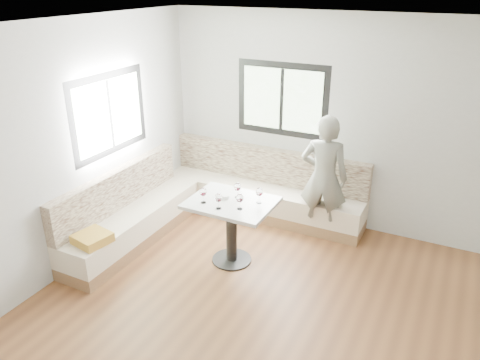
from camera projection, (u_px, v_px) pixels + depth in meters
room at (265, 198)px, 4.05m from camera, size 5.01×5.01×2.81m
banquette at (208, 203)px, 6.37m from camera, size 2.90×2.80×0.95m
table at (231, 217)px, 5.45m from camera, size 0.98×0.76×0.80m
person at (324, 178)px, 5.92m from camera, size 0.65×0.47×1.65m
olive_ramekin at (225, 197)px, 5.43m from camera, size 0.10×0.10×0.04m
wine_glass_a at (203, 192)px, 5.28m from camera, size 0.08×0.08×0.18m
wine_glass_b at (218, 198)px, 5.14m from camera, size 0.08×0.08×0.18m
wine_glass_c at (240, 199)px, 5.13m from camera, size 0.08×0.08×0.18m
wine_glass_d at (237, 187)px, 5.41m from camera, size 0.08×0.08×0.18m
wine_glass_e at (259, 192)px, 5.28m from camera, size 0.08×0.08×0.18m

